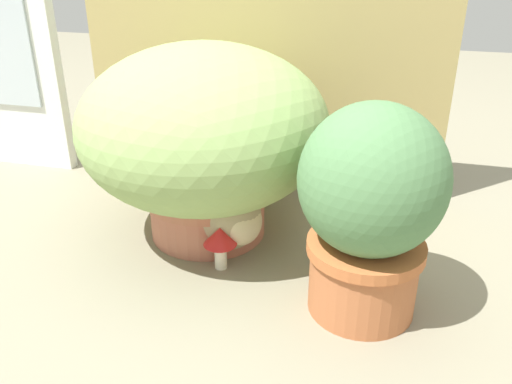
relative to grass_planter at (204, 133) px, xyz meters
name	(u,v)px	position (x,y,z in m)	size (l,w,h in m)	color
ground_plane	(213,268)	(0.07, -0.16, -0.28)	(6.00, 6.00, 0.00)	gray
cardboard_backdrop	(261,50)	(0.05, 0.35, 0.14)	(1.09, 0.03, 0.84)	tan
grass_planter	(204,133)	(0.00, 0.00, 0.00)	(0.62, 0.62, 0.50)	#B26951
leafy_planter	(370,206)	(0.42, -0.22, -0.04)	(0.29, 0.29, 0.45)	#B2643B
cat	(222,204)	(0.06, -0.06, -0.16)	(0.33, 0.30, 0.32)	tan
mushroom_ornament_red	(220,239)	(0.09, -0.16, -0.20)	(0.08, 0.08, 0.11)	silver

